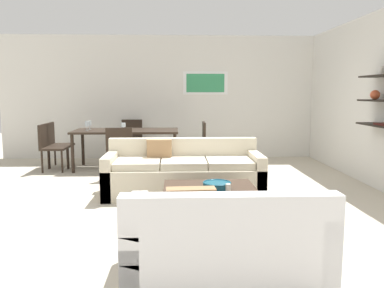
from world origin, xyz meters
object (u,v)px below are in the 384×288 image
object	(u,v)px
sofa_beige	(183,174)
dining_chair_foot	(120,149)
wine_glass_left_near	(87,124)
coffee_table	(210,206)
wine_glass_left_far	(89,123)
candle_jar	(228,188)
wine_glass_foot	(123,125)
dining_chair_left_far	(56,142)
dining_chair_left_near	(50,144)
decorative_bowl	(217,185)
loveseat_white	(224,243)
dining_chair_right_far	(198,141)
dining_table	(126,133)
dining_chair_head	(132,137)

from	to	relation	value
sofa_beige	dining_chair_foot	size ratio (longest dim) A/B	2.53
sofa_beige	wine_glass_left_near	distance (m)	2.63
coffee_table	wine_glass_left_far	bearing A→B (deg)	121.70
candle_jar	wine_glass_foot	bearing A→B (deg)	117.80
wine_glass_left_near	dining_chair_left_far	bearing A→B (deg)	154.87
wine_glass_left_far	dining_chair_left_near	bearing A→B (deg)	-154.87
dining_chair_left_far	sofa_beige	bearing A→B (deg)	-41.37
decorative_bowl	wine_glass_foot	world-z (taller)	wine_glass_foot
sofa_beige	wine_glass_foot	xyz separation A→B (m)	(-1.06, 1.56, 0.58)
loveseat_white	decorative_bowl	xyz separation A→B (m)	(0.10, 1.42, 0.13)
dining_chair_right_far	dining_table	bearing A→B (deg)	-171.67
coffee_table	wine_glass_left_near	world-z (taller)	wine_glass_left_near
sofa_beige	wine_glass_left_near	bearing A→B (deg)	133.95
dining_chair_head	dining_chair_left_near	bearing A→B (deg)	-142.68
dining_chair_head	wine_glass_left_near	bearing A→B (deg)	-126.53
coffee_table	dining_chair_left_near	xyz separation A→B (m)	(-2.74, 3.02, 0.31)
loveseat_white	dining_table	world-z (taller)	loveseat_white
dining_chair_foot	dining_chair_head	distance (m)	1.73
coffee_table	dining_chair_head	xyz separation A→B (m)	(-1.34, 4.09, 0.31)
dining_chair_left_near	dining_chair_left_far	size ratio (longest dim) A/B	1.00
decorative_bowl	dining_chair_head	distance (m)	4.27
dining_chair_left_near	wine_glass_left_far	xyz separation A→B (m)	(0.68, 0.32, 0.36)
dining_table	wine_glass_foot	size ratio (longest dim) A/B	11.81
dining_chair_left_far	wine_glass_left_near	size ratio (longest dim) A/B	4.94
dining_table	dining_chair_foot	distance (m)	0.88
decorative_bowl	sofa_beige	bearing A→B (deg)	106.78
sofa_beige	candle_jar	world-z (taller)	sofa_beige
dining_chair_left_near	dining_chair_left_far	bearing A→B (deg)	90.00
dining_chair_foot	dining_chair_left_far	bearing A→B (deg)	142.68
dining_chair_left_near	wine_glass_foot	distance (m)	1.46
decorative_bowl	dining_chair_left_far	xyz separation A→B (m)	(-2.82, 3.37, 0.08)
dining_chair_right_far	dining_chair_left_near	distance (m)	2.83
loveseat_white	dining_chair_left_far	xyz separation A→B (m)	(-2.73, 4.78, 0.21)
wine_glass_foot	dining_chair_head	bearing A→B (deg)	90.00
decorative_bowl	dining_chair_foot	world-z (taller)	dining_chair_foot
wine_glass_left_near	wine_glass_foot	xyz separation A→B (m)	(0.72, -0.28, 0.00)
dining_chair_right_far	wine_glass_foot	xyz separation A→B (m)	(-1.40, -0.60, 0.37)
dining_chair_right_far	dining_chair_left_near	bearing A→B (deg)	-171.67
loveseat_white	coffee_table	distance (m)	1.36
dining_table	wine_glass_left_near	xyz separation A→B (m)	(-0.72, -0.11, 0.19)
loveseat_white	wine_glass_foot	world-z (taller)	wine_glass_foot
candle_jar	dining_chair_right_far	world-z (taller)	dining_chair_right_far
candle_jar	sofa_beige	bearing A→B (deg)	109.43
dining_chair_left_far	dining_chair_right_far	bearing A→B (deg)	0.00
wine_glass_left_near	dining_table	bearing A→B (deg)	8.88
loveseat_white	dining_chair_foot	bearing A→B (deg)	109.63
dining_chair_left_near	dining_chair_head	world-z (taller)	same
candle_jar	decorative_bowl	bearing A→B (deg)	128.70
dining_chair_foot	wine_glass_foot	size ratio (longest dim) A/B	5.23
loveseat_white	wine_glass_left_far	world-z (taller)	wine_glass_left_far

